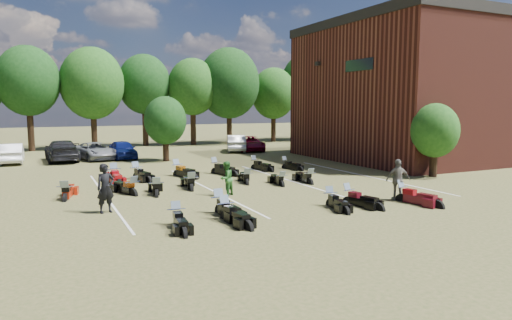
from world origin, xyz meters
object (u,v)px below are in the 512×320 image
car_4 (123,150)px  person_grey (398,180)px  motorcycle_14 (105,180)px  motorcycle_3 (220,213)px  person_green (226,179)px  motorcycle_7 (65,201)px  person_black (106,188)px

car_4 → person_grey: size_ratio=2.32×
motorcycle_14 → car_4: bearing=56.3°
person_grey → motorcycle_3: bearing=13.0°
person_green → person_grey: (6.60, -4.21, 0.11)m
person_green → person_grey: person_grey is taller
car_4 → motorcycle_3: bearing=-91.3°
motorcycle_7 → person_black: bearing=125.1°
car_4 → person_black: 19.18m
person_grey → motorcycle_3: person_grey is taller
person_black → motorcycle_3: bearing=-42.4°
person_grey → motorcycle_14: 15.98m
car_4 → motorcycle_14: (-2.66, -10.47, -0.73)m
person_grey → motorcycle_7: 14.91m
car_4 → person_grey: bearing=-71.0°
motorcycle_7 → car_4: bearing=-95.7°
motorcycle_3 → motorcycle_7: motorcycle_3 is taller
person_black → motorcycle_14: bearing=67.2°
person_grey → motorcycle_14: size_ratio=0.91×
person_grey → motorcycle_3: 8.26m
motorcycle_7 → person_grey: bearing=167.4°
person_grey → motorcycle_7: (-13.52, 6.22, -0.92)m
person_green → motorcycle_7: bearing=-48.9°
person_green → car_4: bearing=-116.6°
person_green → motorcycle_3: bearing=31.4°
motorcycle_3 → person_black: bearing=151.3°
person_green → motorcycle_3: 3.63m
person_grey → motorcycle_14: person_grey is taller
car_4 → motorcycle_7: bearing=-110.0°
car_4 → person_green: size_ratio=2.62×
motorcycle_3 → person_grey: bearing=-9.4°
car_4 → person_green: 17.75m
motorcycle_3 → motorcycle_14: (-3.03, 10.36, 0.00)m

